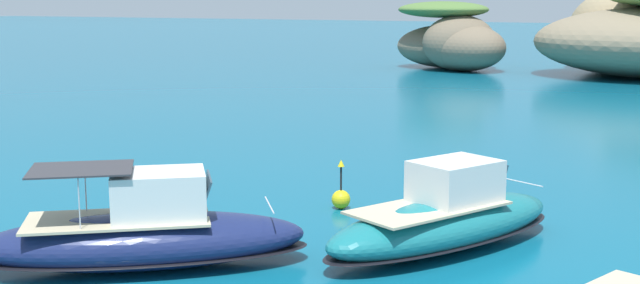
{
  "coord_description": "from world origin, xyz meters",
  "views": [
    {
      "loc": [
        11.49,
        -7.66,
        6.21
      ],
      "look_at": [
        0.29,
        15.84,
        1.67
      ],
      "focal_mm": 46.84,
      "sensor_mm": 36.0,
      "label": 1
    }
  ],
  "objects_px": {
    "islet_small": "(454,41)",
    "motorboat_navy": "(145,236)",
    "channel_buoy": "(341,198)",
    "motorboat_teal": "(445,220)"
  },
  "relations": [
    {
      "from": "islet_small",
      "to": "motorboat_teal",
      "type": "bearing_deg",
      "value": -73.77
    },
    {
      "from": "islet_small",
      "to": "motorboat_navy",
      "type": "bearing_deg",
      "value": -80.75
    },
    {
      "from": "islet_small",
      "to": "channel_buoy",
      "type": "distance_m",
      "value": 49.76
    },
    {
      "from": "motorboat_navy",
      "to": "motorboat_teal",
      "type": "bearing_deg",
      "value": 37.07
    },
    {
      "from": "islet_small",
      "to": "channel_buoy",
      "type": "height_order",
      "value": "islet_small"
    },
    {
      "from": "islet_small",
      "to": "motorboat_teal",
      "type": "xyz_separation_m",
      "value": [
        14.86,
        -51.05,
        -1.68
      ]
    },
    {
      "from": "motorboat_navy",
      "to": "motorboat_teal",
      "type": "distance_m",
      "value": 7.31
    },
    {
      "from": "channel_buoy",
      "to": "motorboat_navy",
      "type": "bearing_deg",
      "value": -105.03
    },
    {
      "from": "motorboat_navy",
      "to": "channel_buoy",
      "type": "height_order",
      "value": "motorboat_navy"
    },
    {
      "from": "motorboat_teal",
      "to": "channel_buoy",
      "type": "distance_m",
      "value": 4.73
    }
  ]
}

